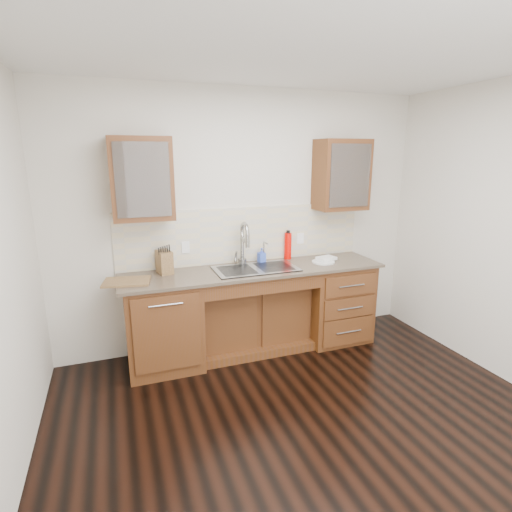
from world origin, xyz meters
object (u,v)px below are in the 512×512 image
object	(u,v)px
soap_bottle	(262,255)
water_bottle	(288,246)
cutting_board	(127,282)
plate	(323,262)
knife_block	(164,262)

from	to	relation	value
soap_bottle	water_bottle	size ratio (longest dim) A/B	0.55
water_bottle	cutting_board	bearing A→B (deg)	-170.60
plate	knife_block	distance (m)	1.67
knife_block	cutting_board	world-z (taller)	knife_block
water_bottle	cutting_board	world-z (taller)	water_bottle
soap_bottle	cutting_board	world-z (taller)	soap_bottle
water_bottle	plate	world-z (taller)	water_bottle
plate	cutting_board	xyz separation A→B (m)	(-2.03, -0.01, 0.00)
soap_bottle	cutting_board	distance (m)	1.42
soap_bottle	cutting_board	bearing A→B (deg)	-178.81
water_bottle	knife_block	size ratio (longest dim) A/B	1.31
soap_bottle	water_bottle	xyz separation A→B (m)	(0.33, 0.06, 0.07)
cutting_board	water_bottle	bearing A→B (deg)	9.40
plate	cutting_board	distance (m)	2.03
knife_block	cutting_board	xyz separation A→B (m)	(-0.37, -0.19, -0.10)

